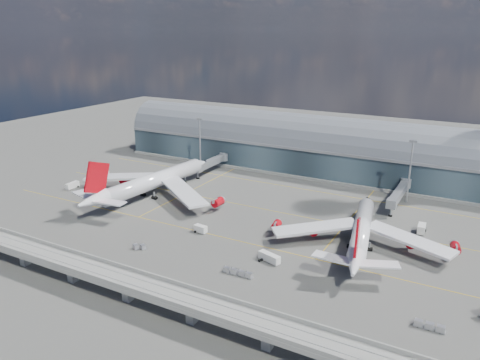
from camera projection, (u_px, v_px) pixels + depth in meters
The scene contains 18 objects.
ground at pixel (233, 226), 167.17m from camera, with size 500.00×500.00×0.00m, color #474744.
taxi_lines at pixel (260, 206), 185.61m from camera, with size 200.00×80.12×0.01m.
terminal at pixel (311, 149), 228.74m from camera, with size 200.00×30.00×28.00m.
guideway at pixel (127, 282), 119.66m from camera, with size 220.00×8.50×7.20m.
floodlight_mast_left at pixel (200, 142), 231.77m from camera, with size 3.00×0.70×25.70m.
floodlight_mast_right at pixel (410, 170), 185.95m from camera, with size 3.00×0.70×25.70m.
airliner_left at pixel (151, 182), 194.70m from camera, with size 69.88×73.46×22.37m.
airliner_right at pixel (361, 232), 149.67m from camera, with size 59.21×61.96×19.74m.
jet_bridge_left at pixel (213, 162), 228.95m from camera, with size 4.40×28.00×7.25m.
jet_bridge_right at pixel (400, 192), 186.48m from camera, with size 4.40×32.00×7.25m.
service_truck_0 at pixel (72, 185), 206.07m from camera, with size 2.47×6.55×2.69m.
service_truck_1 at pixel (201, 229), 161.19m from camera, with size 4.79×2.74×2.64m.
service_truck_2 at pixel (269, 258), 140.93m from camera, with size 7.62×4.17×2.65m.
service_truck_4 at pixel (421, 229), 160.84m from camera, with size 2.91×5.46×3.09m.
service_truck_5 at pixel (181, 187), 202.71m from camera, with size 5.50×7.14×3.25m.
cargo_train_0 at pixel (139, 247), 149.13m from camera, with size 4.72×3.22×1.54m.
cargo_train_1 at pixel (238, 273), 133.40m from camera, with size 9.28×1.67×1.54m.
cargo_train_2 at pixel (429, 326), 109.27m from camera, with size 7.17×1.54×1.60m.
Camera 1 is at (76.40, -133.80, 66.94)m, focal length 35.00 mm.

